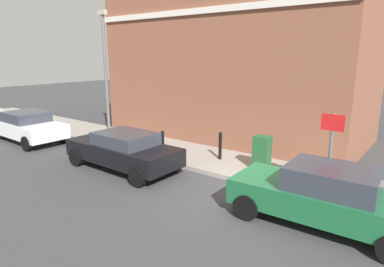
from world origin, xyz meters
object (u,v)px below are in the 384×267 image
Objects in this scene: utility_cabinet at (262,154)px; bollard_far_kerb at (163,143)px; car_green at (325,196)px; bollard_near_cabinet at (220,145)px; lamppost at (106,69)px; car_white at (27,126)px; street_sign at (331,142)px; car_black at (123,150)px.

utility_cabinet is 3.70m from bollard_far_kerb.
car_green is 5.10m from bollard_near_cabinet.
car_green is 11.28m from lamppost.
street_sign reaches higher than car_white.
car_green is 3.63m from utility_cabinet.
bollard_far_kerb is at bearing -13.61° from car_green.
lamppost is (1.05, 4.42, 2.60)m from bollard_far_kerb.
car_green reaches higher than bollard_far_kerb.
street_sign is at bearing -164.63° from car_black.
street_sign is at bearing -88.49° from bollard_far_kerb.
car_green is at bearing -177.93° from car_black.
bollard_far_kerb is (1.51, -0.47, -0.01)m from car_black.
car_white is 0.75× the size of lamppost.
bollard_near_cabinet is 0.18× the size of lamppost.
utility_cabinet is (2.39, 2.74, -0.07)m from car_green.
utility_cabinet is at bearing -147.00° from car_black.
car_black is 5.37m from lamppost.
utility_cabinet reaches higher than bollard_far_kerb.
street_sign reaches higher than bollard_far_kerb.
bollard_near_cabinet is at bearing 76.69° from street_sign.
utility_cabinet is (2.62, -10.55, -0.04)m from car_white.
car_white is 13.09m from street_sign.
bollard_near_cabinet is at bearing -130.41° from car_black.
utility_cabinet is at bearing -93.33° from bollard_near_cabinet.
utility_cabinet is 0.50× the size of street_sign.
bollard_near_cabinet is at bearing -162.17° from car_white.
bollard_far_kerb is (1.60, -7.00, -0.02)m from car_white.
bollard_near_cabinet is (2.64, -2.31, -0.01)m from car_black.
street_sign reaches higher than bollard_near_cabinet.
bollard_far_kerb is at bearing 106.10° from utility_cabinet.
bollard_near_cabinet is 1.00× the size of bollard_far_kerb.
car_white is at bearing 97.71° from street_sign.
car_black is at bearing 104.58° from street_sign.
utility_cabinet is 8.40m from lamppost.
street_sign is (1.75, -12.93, 0.94)m from car_white.
lamppost reaches higher than car_black.
street_sign reaches higher than car_black.
car_black is 6.69m from street_sign.
utility_cabinet is 1.11× the size of bollard_far_kerb.
car_white is 4.11× the size of bollard_near_cabinet.
lamppost is (2.41, 10.72, 2.55)m from car_green.
car_white is at bearing 107.12° from bollard_near_cabinet.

